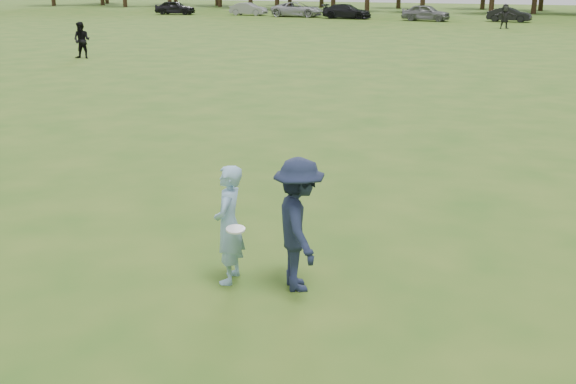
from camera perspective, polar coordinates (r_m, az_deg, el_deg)
name	(u,v)px	position (r m, az deg, el deg)	size (l,w,h in m)	color
ground	(202,283)	(9.99, -7.33, -7.65)	(200.00, 200.00, 0.00)	#2D5718
thrower	(229,225)	(9.69, -5.04, -2.76)	(0.64, 0.42, 1.75)	#89B3D4
defender	(299,225)	(9.41, 0.92, -2.79)	(1.24, 0.71, 1.92)	#192138
player_far_a	(82,40)	(38.03, -17.05, 12.18)	(0.92, 0.72, 1.90)	black
player_far_d	(505,16)	(59.51, 17.89, 13.97)	(1.83, 0.58, 1.97)	#282828
car_a	(175,8)	(77.83, -9.54, 15.15)	(1.76, 4.37, 1.49)	black
car_b	(248,9)	(75.48, -3.37, 15.21)	(1.40, 4.02, 1.33)	gray
car_c	(297,9)	(72.63, 0.80, 15.19)	(2.47, 5.36, 1.49)	#A7A8AC
car_d	(347,11)	(69.78, 5.01, 14.99)	(1.99, 4.90, 1.42)	black
car_e	(426,13)	(67.50, 11.61, 14.65)	(1.82, 4.53, 1.54)	slate
car_f	(509,15)	(68.09, 18.23, 14.07)	(1.38, 3.95, 1.30)	black
disc_in_play	(236,229)	(9.34, -4.46, -3.16)	(0.32, 0.32, 0.06)	white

